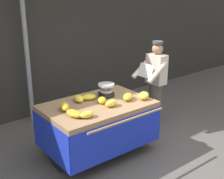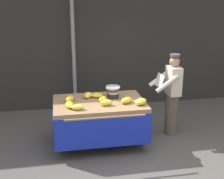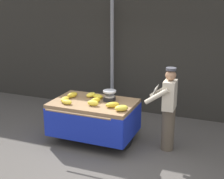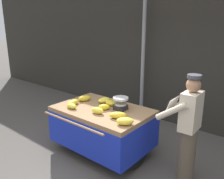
% 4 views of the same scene
% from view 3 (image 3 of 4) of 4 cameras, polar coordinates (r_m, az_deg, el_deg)
% --- Properties ---
extents(ground_plane, '(60.00, 60.00, 0.00)m').
position_cam_3_polar(ground_plane, '(6.29, -1.76, -12.77)').
color(ground_plane, '#514C47').
extents(back_wall, '(16.00, 0.24, 4.12)m').
position_cam_3_polar(back_wall, '(8.43, 6.64, 9.50)').
color(back_wall, '#2D2B26').
rests_on(back_wall, ground).
extents(street_pole, '(0.09, 0.09, 2.96)m').
position_cam_3_polar(street_pole, '(8.47, 0.02, 5.68)').
color(street_pole, gray).
rests_on(street_pole, ground).
extents(banana_cart, '(1.76, 1.34, 0.90)m').
position_cam_3_polar(banana_cart, '(6.89, -3.22, -3.96)').
color(banana_cart, '#93704C').
rests_on(banana_cart, ground).
extents(weighing_scale, '(0.28, 0.28, 0.24)m').
position_cam_3_polar(weighing_scale, '(6.80, -0.44, -1.11)').
color(weighing_scale, black).
rests_on(weighing_scale, banana_cart).
extents(banana_bunch_0, '(0.23, 0.23, 0.10)m').
position_cam_3_polar(banana_bunch_0, '(6.74, -2.87, -1.89)').
color(banana_bunch_0, gold).
rests_on(banana_bunch_0, banana_cart).
extents(banana_bunch_1, '(0.22, 0.13, 0.10)m').
position_cam_3_polar(banana_bunch_1, '(6.70, -7.92, -2.19)').
color(banana_bunch_1, yellow).
rests_on(banana_bunch_1, banana_cart).
extents(banana_bunch_2, '(0.31, 0.30, 0.11)m').
position_cam_3_polar(banana_bunch_2, '(6.46, 0.07, -2.69)').
color(banana_bunch_2, gold).
rests_on(banana_bunch_2, banana_cart).
extents(banana_bunch_3, '(0.19, 0.31, 0.09)m').
position_cam_3_polar(banana_bunch_3, '(6.88, -8.26, -1.70)').
color(banana_bunch_3, gold).
rests_on(banana_bunch_3, banana_cart).
extents(banana_bunch_4, '(0.25, 0.16, 0.11)m').
position_cam_3_polar(banana_bunch_4, '(6.55, -3.36, -2.40)').
color(banana_bunch_4, yellow).
rests_on(banana_bunch_4, banana_cart).
extents(banana_bunch_5, '(0.22, 0.29, 0.12)m').
position_cam_3_polar(banana_bunch_5, '(7.11, -6.98, -0.95)').
color(banana_bunch_5, gold).
rests_on(banana_bunch_5, banana_cart).
extents(banana_bunch_6, '(0.32, 0.30, 0.12)m').
position_cam_3_polar(banana_bunch_6, '(6.26, 1.66, -3.29)').
color(banana_bunch_6, yellow).
rests_on(banana_bunch_6, banana_cart).
extents(banana_bunch_7, '(0.28, 0.23, 0.09)m').
position_cam_3_polar(banana_bunch_7, '(7.00, -2.49, -1.22)').
color(banana_bunch_7, yellow).
rests_on(banana_bunch_7, banana_cart).
extents(banana_bunch_8, '(0.21, 0.29, 0.10)m').
position_cam_3_polar(banana_bunch_8, '(7.10, -3.73, -0.94)').
color(banana_bunch_8, yellow).
rests_on(banana_bunch_8, banana_cart).
extents(vendor_person, '(0.59, 0.52, 1.71)m').
position_cam_3_polar(vendor_person, '(6.54, 9.85, -3.39)').
color(vendor_person, brown).
rests_on(vendor_person, ground).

